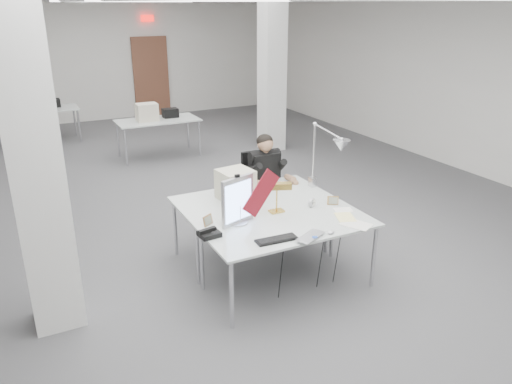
# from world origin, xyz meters

# --- Properties ---
(room_shell) EXTENTS (10.04, 14.04, 3.24)m
(room_shell) POSITION_xyz_m (0.04, 0.13, 1.69)
(room_shell) COLOR #49494B
(room_shell) RESTS_ON ground
(desk_main) EXTENTS (1.80, 0.90, 0.02)m
(desk_main) POSITION_xyz_m (0.00, -2.50, 0.74)
(desk_main) COLOR silver
(desk_main) RESTS_ON room_shell
(desk_second) EXTENTS (1.80, 0.90, 0.02)m
(desk_second) POSITION_xyz_m (0.00, -1.60, 0.74)
(desk_second) COLOR silver
(desk_second) RESTS_ON room_shell
(bg_desk_a) EXTENTS (1.60, 0.80, 0.02)m
(bg_desk_a) POSITION_xyz_m (0.20, 3.00, 0.74)
(bg_desk_a) COLOR silver
(bg_desk_a) RESTS_ON room_shell
(bg_desk_b) EXTENTS (1.60, 0.80, 0.02)m
(bg_desk_b) POSITION_xyz_m (-1.80, 5.20, 0.74)
(bg_desk_b) COLOR silver
(bg_desk_b) RESTS_ON room_shell
(office_chair) EXTENTS (0.51, 0.51, 1.03)m
(office_chair) POSITION_xyz_m (0.47, -1.01, 0.52)
(office_chair) COLOR black
(office_chair) RESTS_ON room_shell
(seated_person) EXTENTS (0.53, 0.66, 0.99)m
(seated_person) POSITION_xyz_m (0.47, -1.06, 0.90)
(seated_person) COLOR black
(seated_person) RESTS_ON office_chair
(monitor) EXTENTS (0.40, 0.17, 0.51)m
(monitor) POSITION_xyz_m (-0.46, -2.22, 1.01)
(monitor) COLOR #A9A9AD
(monitor) RESTS_ON desk_main
(pennant) EXTENTS (0.47, 0.08, 0.51)m
(pennant) POSITION_xyz_m (-0.21, -2.26, 1.06)
(pennant) COLOR maroon
(pennant) RESTS_ON monitor
(keyboard) EXTENTS (0.43, 0.16, 0.02)m
(keyboard) POSITION_xyz_m (-0.30, -2.77, 0.77)
(keyboard) COLOR black
(keyboard) RESTS_ON desk_main
(laptop) EXTENTS (0.42, 0.36, 0.03)m
(laptop) POSITION_xyz_m (0.04, -2.92, 0.77)
(laptop) COLOR #B8B8BD
(laptop) RESTS_ON desk_main
(mouse) EXTENTS (0.09, 0.06, 0.03)m
(mouse) POSITION_xyz_m (0.26, -2.88, 0.77)
(mouse) COLOR silver
(mouse) RESTS_ON desk_main
(bankers_lamp) EXTENTS (0.30, 0.21, 0.31)m
(bankers_lamp) POSITION_xyz_m (0.05, -2.14, 0.91)
(bankers_lamp) COLOR gold
(bankers_lamp) RESTS_ON desk_main
(desk_phone) EXTENTS (0.22, 0.20, 0.05)m
(desk_phone) POSITION_xyz_m (-0.85, -2.38, 0.78)
(desk_phone) COLOR black
(desk_phone) RESTS_ON desk_main
(picture_frame_left) EXTENTS (0.13, 0.10, 0.11)m
(picture_frame_left) POSITION_xyz_m (-0.76, -2.12, 0.81)
(picture_frame_left) COLOR #B47E4D
(picture_frame_left) RESTS_ON desk_main
(picture_frame_right) EXTENTS (0.13, 0.09, 0.10)m
(picture_frame_right) POSITION_xyz_m (0.73, -2.24, 0.81)
(picture_frame_right) COLOR #B2874C
(picture_frame_right) RESTS_ON desk_main
(desk_clock) EXTENTS (0.11, 0.07, 0.11)m
(desk_clock) POSITION_xyz_m (0.48, -2.19, 0.81)
(desk_clock) COLOR #B2B2B7
(desk_clock) RESTS_ON desk_main
(paper_stack_a) EXTENTS (0.33, 0.37, 0.01)m
(paper_stack_a) POSITION_xyz_m (0.63, -2.81, 0.76)
(paper_stack_a) COLOR white
(paper_stack_a) RESTS_ON desk_main
(paper_stack_b) EXTENTS (0.26, 0.31, 0.01)m
(paper_stack_b) POSITION_xyz_m (0.63, -2.61, 0.76)
(paper_stack_b) COLOR #FFF298
(paper_stack_b) RESTS_ON desk_main
(paper_stack_c) EXTENTS (0.23, 0.19, 0.01)m
(paper_stack_c) POSITION_xyz_m (0.74, -2.44, 0.76)
(paper_stack_c) COLOR white
(paper_stack_c) RESTS_ON desk_main
(beige_monitor) EXTENTS (0.42, 0.40, 0.35)m
(beige_monitor) POSITION_xyz_m (-0.19, -1.57, 0.93)
(beige_monitor) COLOR beige
(beige_monitor) RESTS_ON desk_second
(architect_lamp) EXTENTS (0.52, 0.75, 0.92)m
(architect_lamp) POSITION_xyz_m (0.85, -1.88, 1.22)
(architect_lamp) COLOR silver
(architect_lamp) RESTS_ON desk_second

